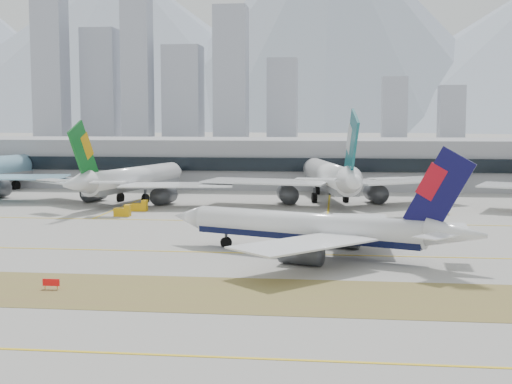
# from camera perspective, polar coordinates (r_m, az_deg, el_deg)

# --- Properties ---
(ground) EXTENTS (3000.00, 3000.00, 0.00)m
(ground) POSITION_cam_1_polar(r_m,az_deg,el_deg) (120.27, -3.13, -4.41)
(ground) COLOR gray
(ground) RESTS_ON ground
(apron_markings) EXTENTS (360.00, 122.22, 0.06)m
(apron_markings) POSITION_cam_1_polar(r_m,az_deg,el_deg) (69.20, -10.82, -12.27)
(apron_markings) COLOR olive
(apron_markings) RESTS_ON ground
(taxiing_airliner) EXTENTS (50.71, 42.85, 17.82)m
(taxiing_airliner) POSITION_cam_1_polar(r_m,az_deg,el_deg) (112.08, 4.91, -2.95)
(taxiing_airliner) COLOR white
(taxiing_airliner) RESTS_ON ground
(widebody_eva) EXTENTS (58.55, 58.34, 21.46)m
(widebody_eva) POSITION_cam_1_polar(r_m,az_deg,el_deg) (185.74, -10.01, 0.92)
(widebody_eva) COLOR white
(widebody_eva) RESTS_ON ground
(widebody_cathay) EXTENTS (66.16, 65.68, 24.05)m
(widebody_cathay) POSITION_cam_1_polar(r_m,az_deg,el_deg) (183.07, 6.03, 1.13)
(widebody_cathay) COLOR white
(widebody_cathay) RESTS_ON ground
(terminal) EXTENTS (280.00, 43.10, 15.00)m
(terminal) POSITION_cam_1_polar(r_m,az_deg,el_deg) (232.76, 1.61, 2.44)
(terminal) COLOR gray
(terminal) RESTS_ON ground
(hold_sign_left) EXTENTS (2.20, 0.15, 1.35)m
(hold_sign_left) POSITION_cam_1_polar(r_m,az_deg,el_deg) (94.16, -16.08, -6.98)
(hold_sign_left) COLOR red
(hold_sign_left) RESTS_ON ground
(gse_b) EXTENTS (3.55, 2.00, 2.60)m
(gse_b) POSITION_cam_1_polar(r_m,az_deg,el_deg) (160.07, -10.59, -1.55)
(gse_b) COLOR #DEA00B
(gse_b) RESTS_ON ground
(gse_extra) EXTENTS (3.55, 2.00, 2.60)m
(gse_extra) POSITION_cam_1_polar(r_m,az_deg,el_deg) (168.39, -9.24, -1.16)
(gse_extra) COLOR #DEA00B
(gse_extra) RESTS_ON ground
(gse_c) EXTENTS (3.55, 2.00, 2.60)m
(gse_c) POSITION_cam_1_polar(r_m,az_deg,el_deg) (166.47, 14.58, -1.35)
(gse_c) COLOR #DEA00B
(gse_c) RESTS_ON ground
(city_skyline) EXTENTS (342.00, 49.80, 140.00)m
(city_skyline) POSITION_cam_1_polar(r_m,az_deg,el_deg) (584.67, -6.06, 8.63)
(city_skyline) COLOR #959AAA
(city_skyline) RESTS_ON ground
(mountain_ridge) EXTENTS (2830.00, 1120.00, 470.00)m
(mountain_ridge) POSITION_cam_1_polar(r_m,az_deg,el_deg) (1529.27, 7.14, 11.85)
(mountain_ridge) COLOR #9EA8B7
(mountain_ridge) RESTS_ON ground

